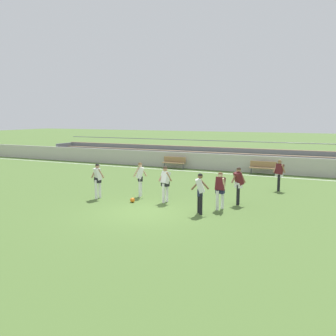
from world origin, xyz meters
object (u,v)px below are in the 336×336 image
Objects in this scene: player_white_deep_cover at (165,181)px; soccer_ball at (132,200)px; player_white_overlapping at (140,176)px; player_dark_on_ball at (238,182)px; bench_near_wall_gap at (263,167)px; player_white_challenging at (200,190)px; player_dark_wide_left at (220,187)px; player_dark_wide_right at (279,172)px; bleacher_stand at (197,155)px; player_white_trailing_run at (98,178)px; bench_far_right at (174,162)px.

player_white_deep_cover is 7.69× the size of soccer_ball.
player_dark_on_ball is at bearing 5.06° from player_white_overlapping.
bench_near_wall_gap is 1.07× the size of player_white_challenging.
player_white_overlapping is at bearing 169.60° from player_dark_wide_left.
bench_near_wall_gap is at bearing 87.65° from player_white_challenging.
player_dark_wide_right reaches higher than bench_near_wall_gap.
bench_near_wall_gap is 10.62m from player_white_deep_cover.
bleacher_stand reaches higher than player_dark_wide_left.
player_white_overlapping reaches higher than player_dark_wide_right.
player_white_overlapping is at bearing -83.32° from bleacher_stand.
player_dark_wide_right is at bearing -71.15° from bench_near_wall_gap.
player_dark_wide_left is (0.54, 1.02, -0.04)m from player_white_challenging.
player_white_trailing_run is 1.05× the size of player_dark_wide_left.
player_dark_wide_left is (4.36, -0.80, -0.06)m from player_white_overlapping.
soccer_ball is (-4.00, -10.95, -0.44)m from bench_near_wall_gap.
player_white_overlapping reaches higher than player_dark_on_ball.
soccer_ball is at bearing -159.49° from player_dark_on_ball.
player_white_deep_cover is at bearing -161.90° from player_dark_on_ball.
bench_far_right is (-1.00, -2.41, -0.28)m from bleacher_stand.
player_white_deep_cover is at bearing 25.78° from soccer_ball.
player_white_challenging is 0.98× the size of player_white_trailing_run.
player_white_trailing_run reaches higher than bench_near_wall_gap.
player_white_overlapping is 1.00× the size of player_white_trailing_run.
player_white_trailing_run reaches higher than player_dark_on_ball.
player_dark_on_ball is (-1.23, -4.00, 0.02)m from player_dark_wide_right.
player_dark_wide_left is (6.03, 0.45, -0.06)m from player_white_trailing_run.
bench_far_right is at bearing -112.64° from bleacher_stand.
player_dark_on_ball is (6.26, -11.65, 0.19)m from bleacher_stand.
bleacher_stand is at bearing 67.36° from bench_far_right.
bench_near_wall_gap is 1.05× the size of player_white_overlapping.
player_dark_wide_right is at bearing 71.80° from player_dark_wide_left.
player_white_deep_cover is 3.39m from player_white_trailing_run.
player_dark_wide_right is at bearing 36.06° from player_white_overlapping.
player_dark_wide_right is at bearing 70.09° from player_white_challenging.
bleacher_stand is 6.20m from bench_near_wall_gap.
player_dark_wide_left is at bearing -10.40° from player_white_overlapping.
bench_near_wall_gap is at bearing 93.46° from player_dark_on_ball.
bench_far_right is 13.09m from player_white_challenging.
player_dark_on_ball is at bearing 20.51° from soccer_ball.
player_dark_wide_right is 1.03× the size of player_dark_wide_left.
bleacher_stand is 124.40× the size of soccer_ball.
player_white_trailing_run is (-7.74, -5.67, 0.03)m from player_dark_wide_right.
player_white_challenging is at bearing -114.59° from player_dark_on_ball.
bench_far_right is at bearing 148.29° from player_dark_wide_right.
bleacher_stand reaches higher than player_white_deep_cover.
bleacher_stand is 12.17m from player_white_overlapping.
player_dark_wide_right reaches higher than player_dark_wide_left.
player_dark_on_ball is (6.51, 1.68, -0.01)m from player_white_trailing_run.
bleacher_stand reaches higher than bench_near_wall_gap.
player_white_overlapping is 7.78× the size of soccer_ball.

